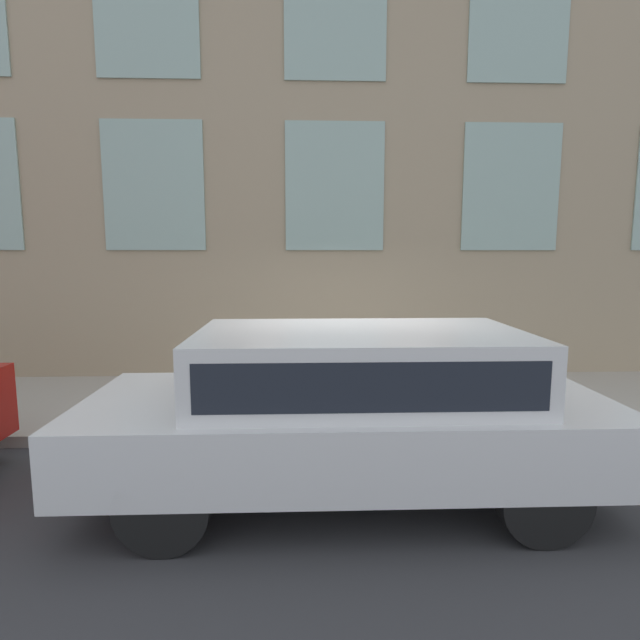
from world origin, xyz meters
TOP-DOWN VIEW (x-y plane):
  - ground_plane at (0.00, 0.00)m, footprint 80.00×80.00m
  - sidewalk at (1.45, 0.00)m, footprint 2.90×60.00m
  - building_facade at (3.04, 0.00)m, footprint 0.33×40.00m
  - fire_hydrant at (0.54, 0.53)m, footprint 0.32×0.43m
  - person at (1.10, 0.12)m, footprint 0.28×0.18m
  - parked_truck_white_near at (-1.28, 0.10)m, footprint 1.91×4.73m

SIDE VIEW (x-z plane):
  - ground_plane at x=0.00m, z-range 0.00..0.00m
  - sidewalk at x=1.45m, z-range 0.00..0.14m
  - fire_hydrant at x=0.54m, z-range 0.15..0.95m
  - person at x=1.10m, z-range 0.26..1.40m
  - parked_truck_white_near at x=-1.28m, z-range 0.13..1.71m
  - building_facade at x=3.04m, z-range 0.01..7.72m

